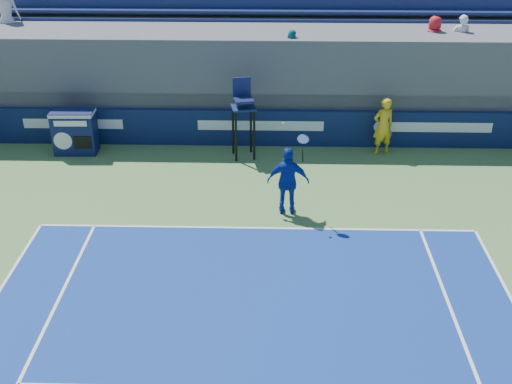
{
  "coord_description": "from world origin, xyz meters",
  "views": [
    {
      "loc": [
        0.35,
        -1.95,
        8.39
      ],
      "look_at": [
        0.0,
        11.5,
        1.25
      ],
      "focal_mm": 45.0,
      "sensor_mm": 36.0,
      "label": 1
    }
  ],
  "objects_px": {
    "umpire_chair": "(243,110)",
    "tennis_player": "(288,181)",
    "ball_person": "(383,126)",
    "match_clock": "(75,131)"
  },
  "relations": [
    {
      "from": "tennis_player",
      "to": "match_clock",
      "type": "bearing_deg",
      "value": 150.79
    },
    {
      "from": "ball_person",
      "to": "match_clock",
      "type": "relative_size",
      "value": 1.3
    },
    {
      "from": "ball_person",
      "to": "umpire_chair",
      "type": "bearing_deg",
      "value": -12.68
    },
    {
      "from": "ball_person",
      "to": "tennis_player",
      "type": "distance_m",
      "value": 4.89
    },
    {
      "from": "match_clock",
      "to": "umpire_chair",
      "type": "distance_m",
      "value": 5.32
    },
    {
      "from": "ball_person",
      "to": "umpire_chair",
      "type": "relative_size",
      "value": 0.74
    },
    {
      "from": "umpire_chair",
      "to": "tennis_player",
      "type": "bearing_deg",
      "value": -69.66
    },
    {
      "from": "umpire_chair",
      "to": "tennis_player",
      "type": "distance_m",
      "value": 3.8
    },
    {
      "from": "match_clock",
      "to": "umpire_chair",
      "type": "bearing_deg",
      "value": -1.61
    },
    {
      "from": "match_clock",
      "to": "tennis_player",
      "type": "xyz_separation_m",
      "value": [
        6.57,
        -3.67,
        0.2
      ]
    }
  ]
}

